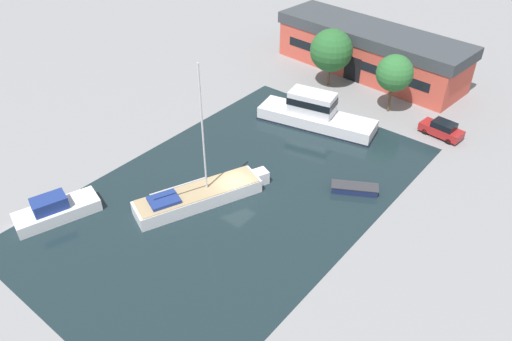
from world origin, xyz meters
name	(u,v)px	position (x,y,z in m)	size (l,w,h in m)	color
ground_plane	(236,194)	(0.00, 0.00, 0.00)	(440.00, 440.00, 0.00)	gray
water_canal	(236,194)	(0.00, 0.00, 0.00)	(22.70, 36.82, 0.01)	#19282D
warehouse_building	(370,50)	(-3.54, 29.93, 2.95)	(25.61, 9.43, 5.83)	#C64C3D
quay_tree_near_building	(331,50)	(-5.40, 23.53, 4.49)	(5.08, 5.08, 7.03)	brown
quay_tree_by_water	(395,73)	(3.42, 22.22, 4.63)	(4.01, 4.01, 6.64)	brown
parked_car	(442,129)	(10.16, 20.77, 0.85)	(4.52, 2.30, 1.71)	maroon
sailboat_moored	(200,195)	(-1.67, -2.81, 0.73)	(6.69, 12.10, 12.77)	white
motor_cruiser	(315,114)	(-1.31, 14.30, 1.35)	(13.11, 6.01, 3.77)	silver
small_dinghy	(355,189)	(7.96, 6.88, 0.35)	(4.25, 3.23, 0.69)	#19234C
cabin_boat	(56,210)	(-9.51, -11.83, 0.79)	(4.33, 7.18, 2.17)	white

